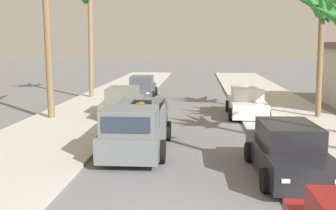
{
  "coord_description": "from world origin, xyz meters",
  "views": [
    {
      "loc": [
        0.7,
        -6.59,
        3.81
      ],
      "look_at": [
        -0.58,
        9.42,
        1.2
      ],
      "focal_mm": 40.67,
      "sensor_mm": 36.0,
      "label": 1
    }
  ],
  "objects": [
    {
      "name": "car_right_near",
      "position": [
        -3.28,
        19.84,
        0.71
      ],
      "size": [
        2.16,
        4.32,
        1.54
      ],
      "color": "#474C56",
      "rests_on": "ground"
    },
    {
      "name": "palm_tree_left_fore",
      "position": [
        6.9,
        13.25,
        5.51
      ],
      "size": [
        3.86,
        3.31,
        6.48
      ],
      "color": "brown",
      "rests_on": "ground"
    },
    {
      "name": "car_right_mid",
      "position": [
        -3.26,
        13.03,
        0.71
      ],
      "size": [
        2.12,
        4.3,
        1.54
      ],
      "color": "slate",
      "rests_on": "ground"
    },
    {
      "name": "pickup_truck",
      "position": [
        -1.46,
        6.5,
        0.81
      ],
      "size": [
        2.27,
        5.23,
        1.8
      ],
      "color": "slate",
      "rests_on": "ground"
    },
    {
      "name": "curb_left",
      "position": [
        -4.23,
        12.0,
        0.05
      ],
      "size": [
        0.16,
        60.0,
        0.1
      ],
      "primitive_type": "cube",
      "color": "silver",
      "rests_on": "ground"
    },
    {
      "name": "sidewalk_left",
      "position": [
        -5.32,
        12.0,
        0.06
      ],
      "size": [
        4.97,
        60.0,
        0.12
      ],
      "primitive_type": "cube",
      "color": "beige",
      "rests_on": "ground"
    },
    {
      "name": "car_left_far",
      "position": [
        3.26,
        13.5,
        0.71
      ],
      "size": [
        2.07,
        4.28,
        1.54
      ],
      "color": "silver",
      "rests_on": "ground"
    },
    {
      "name": "sidewalk_right",
      "position": [
        5.32,
        12.0,
        0.06
      ],
      "size": [
        4.97,
        60.0,
        0.12
      ],
      "primitive_type": "cube",
      "color": "beige",
      "rests_on": "ground"
    },
    {
      "name": "car_left_near",
      "position": [
        3.31,
        4.29,
        0.71
      ],
      "size": [
        2.14,
        4.31,
        1.54
      ],
      "color": "black",
      "rests_on": "ground"
    },
    {
      "name": "curb_right",
      "position": [
        4.23,
        12.0,
        0.05
      ],
      "size": [
        0.16,
        60.0,
        0.1
      ],
      "primitive_type": "cube",
      "color": "silver",
      "rests_on": "ground"
    }
  ]
}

